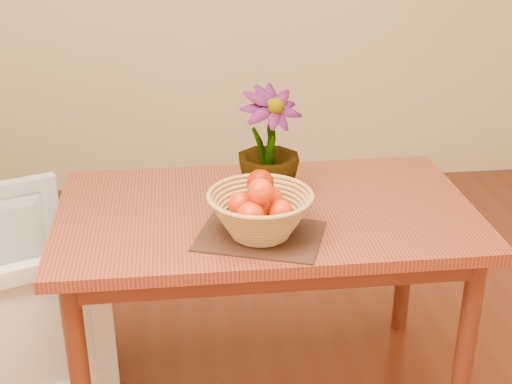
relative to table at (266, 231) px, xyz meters
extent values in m
cube|color=brown|center=(0.00, 0.00, 0.07)|extent=(1.40, 0.80, 0.04)
cube|color=#532213|center=(0.00, 0.00, 0.01)|extent=(1.28, 0.68, 0.08)
cylinder|color=#532213|center=(-0.62, -0.32, -0.31)|extent=(0.06, 0.06, 0.71)
cylinder|color=#532213|center=(0.62, -0.32, -0.31)|extent=(0.06, 0.06, 0.71)
cylinder|color=#532213|center=(-0.62, 0.32, -0.31)|extent=(0.06, 0.06, 0.71)
cylinder|color=#532213|center=(0.62, 0.32, -0.31)|extent=(0.06, 0.06, 0.71)
cube|color=#371F14|center=(-0.04, -0.20, 0.09)|extent=(0.45, 0.39, 0.01)
cylinder|color=tan|center=(-0.04, -0.20, 0.10)|extent=(0.17, 0.17, 0.01)
sphere|color=#F12E03|center=(-0.04, -0.20, 0.18)|extent=(0.07, 0.07, 0.07)
sphere|color=#F12E03|center=(-0.01, -0.14, 0.19)|extent=(0.08, 0.08, 0.08)
sphere|color=#F12E03|center=(-0.10, -0.17, 0.19)|extent=(0.08, 0.08, 0.08)
sphere|color=#F12E03|center=(-0.08, -0.26, 0.19)|extent=(0.08, 0.08, 0.08)
sphere|color=#F12E03|center=(0.01, -0.24, 0.19)|extent=(0.08, 0.08, 0.08)
sphere|color=#F12E03|center=(-0.04, -0.17, 0.26)|extent=(0.08, 0.08, 0.08)
sphere|color=#F12E03|center=(-0.05, -0.23, 0.25)|extent=(0.08, 0.08, 0.08)
sphere|color=#F12E03|center=(-0.04, -0.17, 0.26)|extent=(0.08, 0.08, 0.08)
imported|color=#134112|center=(0.02, 0.08, 0.28)|extent=(0.29, 0.29, 0.39)
camera|label=1|loc=(-0.28, -2.14, 1.12)|focal=50.00mm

